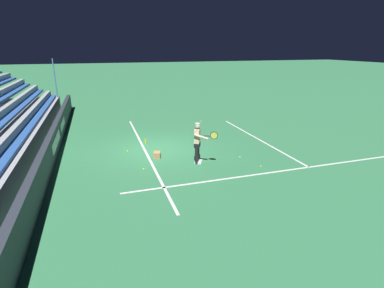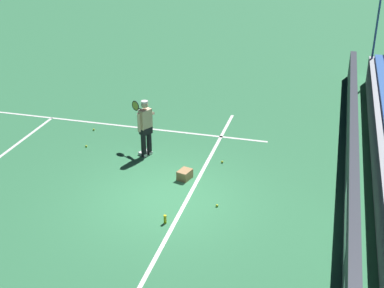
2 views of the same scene
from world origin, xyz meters
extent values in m
plane|color=#337A4C|center=(0.00, 0.00, 0.00)|extent=(160.00, 160.00, 0.00)
cube|color=white|center=(0.00, -0.50, 0.00)|extent=(12.00, 0.10, 0.01)
cube|color=white|center=(4.11, 4.00, 0.00)|extent=(0.10, 12.00, 0.01)
cube|color=white|center=(0.00, 5.50, 0.00)|extent=(8.22, 0.10, 0.01)
cube|color=#2D333D|center=(0.00, -4.48, 0.55)|extent=(23.21, 0.24, 1.10)
cube|color=silver|center=(-0.68, -4.35, 0.61)|extent=(2.80, 0.01, 0.44)
cube|color=silver|center=(-4.04, -4.35, 0.61)|extent=(2.20, 0.01, 0.40)
cube|color=#2D5BAD|center=(0.00, -5.48, 1.18)|extent=(21.61, 0.40, 0.12)
cube|color=#9EA3A8|center=(0.00, -5.76, 1.33)|extent=(22.05, 0.24, 0.45)
cylinder|color=#4C70B2|center=(-10.69, -5.18, 1.93)|extent=(0.08, 0.08, 3.85)
cylinder|color=black|center=(2.15, 1.40, 0.44)|extent=(0.15, 0.15, 0.88)
cylinder|color=black|center=(2.34, 1.29, 0.44)|extent=(0.15, 0.15, 0.88)
cube|color=white|center=(2.17, 1.45, 0.04)|extent=(0.23, 0.30, 0.09)
cube|color=white|center=(2.37, 1.34, 0.04)|extent=(0.23, 0.30, 0.09)
cube|color=black|center=(2.24, 1.35, 0.80)|extent=(0.40, 0.36, 0.20)
cube|color=beige|center=(2.24, 1.35, 1.17)|extent=(0.42, 0.36, 0.58)
sphere|color=beige|center=(2.25, 1.35, 1.60)|extent=(0.21, 0.21, 0.21)
cylinder|color=white|center=(2.25, 1.35, 1.69)|extent=(0.20, 0.20, 0.05)
cylinder|color=beige|center=(2.03, 1.46, 1.13)|extent=(0.09, 0.09, 0.56)
cylinder|color=beige|center=(2.55, 1.40, 1.22)|extent=(0.36, 0.55, 0.24)
cylinder|color=black|center=(2.67, 1.61, 1.27)|extent=(0.17, 0.28, 0.03)
torus|color=black|center=(2.80, 1.86, 1.31)|extent=(0.17, 0.29, 0.31)
cylinder|color=#D6D14C|center=(2.80, 1.86, 1.31)|extent=(0.14, 0.24, 0.27)
cube|color=#A87F51|center=(1.14, -0.14, 0.13)|extent=(0.47, 0.40, 0.26)
sphere|color=#CCE533|center=(3.50, 3.64, 0.03)|extent=(0.07, 0.07, 0.07)
sphere|color=#CCE533|center=(2.34, -0.93, 0.03)|extent=(0.07, 0.07, 0.07)
sphere|color=#CCE533|center=(2.27, 3.32, 0.03)|extent=(0.07, 0.07, 0.07)
sphere|color=#CCE533|center=(-0.03, -1.31, 0.03)|extent=(0.07, 0.07, 0.07)
sphere|color=#CCE533|center=(-4.48, 3.89, 0.03)|extent=(0.07, 0.07, 0.07)
cylinder|color=yellow|center=(-1.06, -0.29, 0.11)|extent=(0.07, 0.07, 0.22)
camera|label=1|loc=(13.36, -2.44, 4.67)|focal=28.00mm
camera|label=2|loc=(-11.14, -3.69, 7.07)|focal=50.00mm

